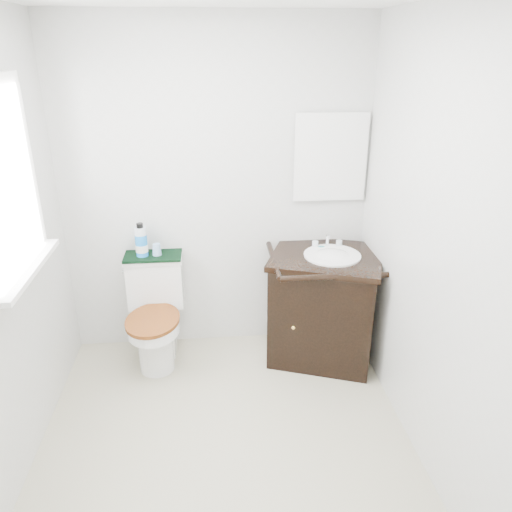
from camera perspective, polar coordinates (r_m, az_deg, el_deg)
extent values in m
plane|color=beige|center=(3.15, -3.40, -20.89)|extent=(2.40, 2.40, 0.00)
plane|color=silver|center=(3.61, -4.60, 7.10)|extent=(2.40, 0.00, 2.40)
plane|color=silver|center=(1.46, -2.59, -19.43)|extent=(2.40, 0.00, 2.40)
plane|color=silver|center=(2.73, 19.72, 0.45)|extent=(0.00, 2.40, 2.40)
cube|color=white|center=(2.80, -27.07, 7.42)|extent=(0.02, 0.70, 0.90)
cube|color=silver|center=(3.63, 8.50, 11.07)|extent=(0.50, 0.02, 0.60)
cylinder|color=white|center=(3.71, -11.37, -10.07)|extent=(0.25, 0.25, 0.38)
cube|color=white|center=(3.92, -11.05, -8.09)|extent=(0.25, 0.28, 0.38)
cube|color=white|center=(3.76, -11.44, -3.08)|extent=(0.40, 0.18, 0.36)
cube|color=white|center=(3.68, -11.68, -0.34)|extent=(0.42, 0.20, 0.03)
cylinder|color=white|center=(3.57, -11.67, -7.86)|extent=(0.36, 0.36, 0.08)
cylinder|color=brown|center=(3.55, -11.73, -7.20)|extent=(0.42, 0.42, 0.03)
cube|color=black|center=(3.74, 7.76, -5.92)|extent=(0.88, 0.82, 0.78)
cube|color=black|center=(3.56, 8.10, -0.13)|extent=(0.94, 0.87, 0.04)
cylinder|color=white|center=(3.53, 8.71, 0.07)|extent=(0.40, 0.40, 0.01)
ellipsoid|color=white|center=(3.55, 8.66, -0.75)|extent=(0.34, 0.34, 0.17)
cylinder|color=silver|center=(3.66, 8.16, 1.71)|extent=(0.02, 0.02, 0.10)
cube|color=white|center=(3.86, 2.75, -9.13)|extent=(0.19, 0.15, 0.26)
cube|color=white|center=(3.79, 2.79, -7.24)|extent=(0.21, 0.17, 0.03)
cube|color=black|center=(3.67, -11.71, 0.01)|extent=(0.41, 0.22, 0.02)
cylinder|color=#1B82E8|center=(3.64, -12.95, 1.21)|extent=(0.09, 0.09, 0.16)
cylinder|color=silver|center=(3.60, -13.09, 2.78)|extent=(0.09, 0.09, 0.05)
cylinder|color=black|center=(3.59, -13.15, 3.42)|extent=(0.05, 0.05, 0.03)
cone|color=#86AFDB|center=(3.65, -11.27, 0.74)|extent=(0.07, 0.07, 0.08)
ellipsoid|color=#16616C|center=(3.65, 7.47, 1.04)|extent=(0.06, 0.04, 0.02)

